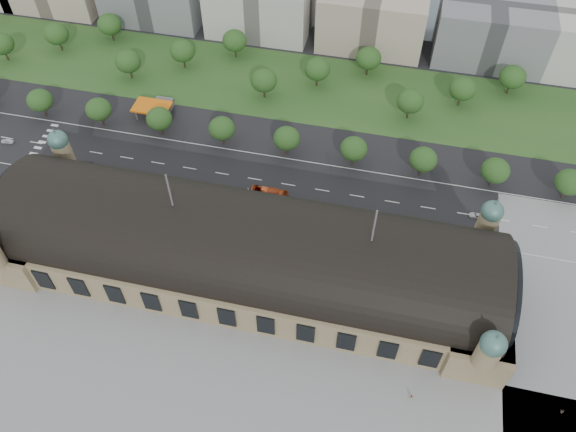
% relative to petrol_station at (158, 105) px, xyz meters
% --- Properties ---
extents(ground, '(900.00, 900.00, 0.00)m').
position_rel_petrol_station_xyz_m(ground, '(53.91, -65.28, -2.95)').
color(ground, black).
rests_on(ground, ground).
extents(station, '(150.00, 48.40, 44.30)m').
position_rel_petrol_station_xyz_m(station, '(53.91, -65.28, 7.33)').
color(station, '#917F5A').
rests_on(station, ground).
extents(plaza_south, '(190.00, 48.00, 0.12)m').
position_rel_petrol_station_xyz_m(plaza_south, '(63.91, -109.28, -2.95)').
color(plaza_south, gray).
rests_on(plaza_south, ground).
extents(road_slab, '(260.00, 26.00, 0.10)m').
position_rel_petrol_station_xyz_m(road_slab, '(33.91, -27.28, -2.95)').
color(road_slab, black).
rests_on(road_slab, ground).
extents(grass_belt, '(300.00, 45.00, 0.10)m').
position_rel_petrol_station_xyz_m(grass_belt, '(38.91, 27.72, -2.95)').
color(grass_belt, '#285120').
rests_on(grass_belt, ground).
extents(petrol_station, '(14.00, 13.00, 5.05)m').
position_rel_petrol_station_xyz_m(petrol_station, '(0.00, 0.00, 0.00)').
color(petrol_station, orange).
rests_on(petrol_station, ground).
extents(office_3, '(45.00, 32.00, 24.00)m').
position_rel_petrol_station_xyz_m(office_3, '(23.91, 67.72, 9.05)').
color(office_3, '#B5B3AB').
rests_on(office_3, ground).
extents(office_4, '(45.00, 32.00, 24.00)m').
position_rel_petrol_station_xyz_m(office_4, '(73.91, 67.72, 9.05)').
color(office_4, '#B5A38E').
rests_on(office_4, ground).
extents(office_5, '(45.00, 32.00, 24.00)m').
position_rel_petrol_station_xyz_m(office_5, '(123.91, 67.72, 9.05)').
color(office_5, gray).
rests_on(office_5, ground).
extents(tree_row_1, '(9.60, 9.60, 11.52)m').
position_rel_petrol_station_xyz_m(tree_row_1, '(-42.09, -12.28, 4.48)').
color(tree_row_1, '#2D2116').
rests_on(tree_row_1, ground).
extents(tree_row_2, '(9.60, 9.60, 11.52)m').
position_rel_petrol_station_xyz_m(tree_row_2, '(-18.09, -12.28, 4.48)').
color(tree_row_2, '#2D2116').
rests_on(tree_row_2, ground).
extents(tree_row_3, '(9.60, 9.60, 11.52)m').
position_rel_petrol_station_xyz_m(tree_row_3, '(5.91, -12.28, 4.48)').
color(tree_row_3, '#2D2116').
rests_on(tree_row_3, ground).
extents(tree_row_4, '(9.60, 9.60, 11.52)m').
position_rel_petrol_station_xyz_m(tree_row_4, '(29.91, -12.28, 4.48)').
color(tree_row_4, '#2D2116').
rests_on(tree_row_4, ground).
extents(tree_row_5, '(9.60, 9.60, 11.52)m').
position_rel_petrol_station_xyz_m(tree_row_5, '(53.91, -12.28, 4.48)').
color(tree_row_5, '#2D2116').
rests_on(tree_row_5, ground).
extents(tree_row_6, '(9.60, 9.60, 11.52)m').
position_rel_petrol_station_xyz_m(tree_row_6, '(77.91, -12.28, 4.48)').
color(tree_row_6, '#2D2116').
rests_on(tree_row_6, ground).
extents(tree_row_7, '(9.60, 9.60, 11.52)m').
position_rel_petrol_station_xyz_m(tree_row_7, '(101.91, -12.28, 4.48)').
color(tree_row_7, '#2D2116').
rests_on(tree_row_7, ground).
extents(tree_row_8, '(9.60, 9.60, 11.52)m').
position_rel_petrol_station_xyz_m(tree_row_8, '(125.91, -12.28, 4.48)').
color(tree_row_8, '#2D2116').
rests_on(tree_row_8, ground).
extents(tree_row_9, '(9.60, 9.60, 11.52)m').
position_rel_petrol_station_xyz_m(tree_row_9, '(149.91, -12.28, 4.48)').
color(tree_row_9, '#2D2116').
rests_on(tree_row_9, ground).
extents(tree_belt_0, '(10.40, 10.40, 12.48)m').
position_rel_petrol_station_xyz_m(tree_belt_0, '(-76.09, 17.72, 5.10)').
color(tree_belt_0, '#2D2116').
rests_on(tree_belt_0, ground).
extents(tree_belt_1, '(10.40, 10.40, 12.48)m').
position_rel_petrol_station_xyz_m(tree_belt_1, '(-57.09, 29.72, 5.10)').
color(tree_belt_1, '#2D2116').
rests_on(tree_belt_1, ground).
extents(tree_belt_2, '(10.40, 10.40, 12.48)m').
position_rel_petrol_station_xyz_m(tree_belt_2, '(-38.09, 41.72, 5.10)').
color(tree_belt_2, '#2D2116').
rests_on(tree_belt_2, ground).
extents(tree_belt_3, '(10.40, 10.40, 12.48)m').
position_rel_petrol_station_xyz_m(tree_belt_3, '(-19.09, 17.72, 5.10)').
color(tree_belt_3, '#2D2116').
rests_on(tree_belt_3, ground).
extents(tree_belt_4, '(10.40, 10.40, 12.48)m').
position_rel_petrol_station_xyz_m(tree_belt_4, '(-0.09, 29.72, 5.10)').
color(tree_belt_4, '#2D2116').
rests_on(tree_belt_4, ground).
extents(tree_belt_5, '(10.40, 10.40, 12.48)m').
position_rel_petrol_station_xyz_m(tree_belt_5, '(18.91, 41.72, 5.10)').
color(tree_belt_5, '#2D2116').
rests_on(tree_belt_5, ground).
extents(tree_belt_6, '(10.40, 10.40, 12.48)m').
position_rel_petrol_station_xyz_m(tree_belt_6, '(37.91, 17.72, 5.10)').
color(tree_belt_6, '#2D2116').
rests_on(tree_belt_6, ground).
extents(tree_belt_7, '(10.40, 10.40, 12.48)m').
position_rel_petrol_station_xyz_m(tree_belt_7, '(56.91, 29.72, 5.10)').
color(tree_belt_7, '#2D2116').
rests_on(tree_belt_7, ground).
extents(tree_belt_8, '(10.40, 10.40, 12.48)m').
position_rel_petrol_station_xyz_m(tree_belt_8, '(75.91, 41.72, 5.10)').
color(tree_belt_8, '#2D2116').
rests_on(tree_belt_8, ground).
extents(tree_belt_9, '(10.40, 10.40, 12.48)m').
position_rel_petrol_station_xyz_m(tree_belt_9, '(94.91, 17.72, 5.10)').
color(tree_belt_9, '#2D2116').
rests_on(tree_belt_9, ground).
extents(tree_belt_10, '(10.40, 10.40, 12.48)m').
position_rel_petrol_station_xyz_m(tree_belt_10, '(113.91, 29.72, 5.10)').
color(tree_belt_10, '#2D2116').
rests_on(tree_belt_10, ground).
extents(tree_belt_11, '(10.40, 10.40, 12.48)m').
position_rel_petrol_station_xyz_m(tree_belt_11, '(132.91, 41.72, 5.10)').
color(tree_belt_11, '#2D2116').
rests_on(tree_belt_11, ground).
extents(traffic_car_0, '(4.87, 2.28, 1.61)m').
position_rel_petrol_station_xyz_m(traffic_car_0, '(-48.39, -29.52, -2.14)').
color(traffic_car_0, silver).
rests_on(traffic_car_0, ground).
extents(traffic_car_1, '(4.57, 2.05, 1.46)m').
position_rel_petrol_station_xyz_m(traffic_car_1, '(-30.70, -21.79, -2.22)').
color(traffic_car_1, gray).
rests_on(traffic_car_1, ground).
extents(traffic_car_2, '(5.72, 2.82, 1.56)m').
position_rel_petrol_station_xyz_m(traffic_car_2, '(-14.88, -34.38, -2.17)').
color(traffic_car_2, black).
rests_on(traffic_car_2, ground).
extents(traffic_car_4, '(3.89, 1.63, 1.31)m').
position_rel_petrol_station_xyz_m(traffic_car_4, '(52.74, -34.10, -2.29)').
color(traffic_car_4, '#1B2B4D').
rests_on(traffic_car_4, ground).
extents(traffic_car_6, '(4.82, 2.26, 1.33)m').
position_rel_petrol_station_xyz_m(traffic_car_6, '(121.56, -27.69, -2.28)').
color(traffic_car_6, white).
rests_on(traffic_car_6, ground).
extents(parked_car_0, '(4.44, 2.93, 1.38)m').
position_rel_petrol_station_xyz_m(parked_car_0, '(-21.39, -41.22, -2.26)').
color(parked_car_0, black).
rests_on(parked_car_0, ground).
extents(parked_car_1, '(6.28, 4.65, 1.59)m').
position_rel_petrol_station_xyz_m(parked_car_1, '(-3.43, -40.28, -2.16)').
color(parked_car_1, maroon).
rests_on(parked_car_1, ground).
extents(parked_car_2, '(5.59, 3.91, 1.50)m').
position_rel_petrol_station_xyz_m(parked_car_2, '(-4.78, -44.28, -2.20)').
color(parked_car_2, '#161A3F').
rests_on(parked_car_2, ground).
extents(parked_car_3, '(4.21, 3.17, 1.34)m').
position_rel_petrol_station_xyz_m(parked_car_3, '(10.21, -40.28, -2.28)').
color(parked_car_3, '#515458').
rests_on(parked_car_3, ground).
extents(parked_car_4, '(4.17, 3.82, 1.39)m').
position_rel_petrol_station_xyz_m(parked_car_4, '(22.39, -41.67, -2.26)').
color(parked_car_4, silver).
rests_on(parked_car_4, ground).
extents(parked_car_5, '(5.73, 4.26, 1.45)m').
position_rel_petrol_station_xyz_m(parked_car_5, '(14.87, -40.28, -2.23)').
color(parked_car_5, gray).
rests_on(parked_car_5, ground).
extents(parked_car_6, '(5.79, 5.27, 1.62)m').
position_rel_petrol_station_xyz_m(parked_car_6, '(26.82, -41.55, -2.14)').
color(parked_car_6, black).
rests_on(parked_car_6, ground).
extents(bus_west, '(12.78, 3.14, 3.55)m').
position_rel_petrol_station_xyz_m(bus_west, '(52.86, -34.21, -1.17)').
color(bus_west, '#D54E22').
rests_on(bus_west, ground).
extents(bus_mid, '(10.74, 3.28, 2.95)m').
position_rel_petrol_station_xyz_m(bus_mid, '(50.44, -35.48, -1.48)').
color(bus_mid, beige).
rests_on(bus_mid, ground).
extents(bus_east, '(12.00, 3.02, 3.33)m').
position_rel_petrol_station_xyz_m(bus_east, '(87.55, -36.85, -1.28)').
color(bus_east, silver).
rests_on(bus_east, ground).
extents(pedestrian_0, '(0.96, 0.56, 1.96)m').
position_rel_petrol_station_xyz_m(pedestrian_0, '(105.74, -94.53, -1.97)').
color(pedestrian_0, gray).
rests_on(pedestrian_0, ground).
extents(pedestrian_2, '(1.07, 1.06, 1.96)m').
position_rel_petrol_station_xyz_m(pedestrian_2, '(143.42, -89.60, -1.97)').
color(pedestrian_2, gray).
rests_on(pedestrian_2, ground).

